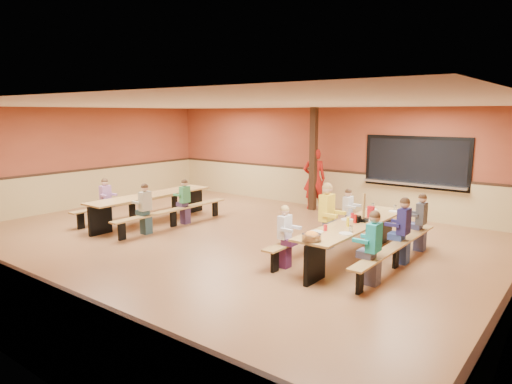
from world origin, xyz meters
The scene contains 23 objects.
ground centered at (0.00, 0.00, 0.00)m, with size 12.00×12.00×0.00m, color brown.
room_envelope centered at (0.00, 0.00, 0.69)m, with size 12.04×10.04×3.02m.
kitchen_pass_through centered at (2.60, 4.96, 1.49)m, with size 2.78×0.28×1.38m.
structural_post centered at (-0.20, 4.40, 1.50)m, with size 0.18×0.18×3.00m, color black.
cafeteria_table_main centered at (2.85, 0.85, 0.53)m, with size 1.91×3.70×0.74m.
cafeteria_table_second centered at (-2.75, 0.46, 0.53)m, with size 1.91×3.70×0.74m.
seated_child_white_left centered at (2.03, -0.39, 0.58)m, with size 0.34×0.28×1.16m, color silver, non-canonical shape.
seated_adult_yellow centered at (2.03, 1.19, 0.69)m, with size 0.45×0.37×1.37m, color yellow, non-canonical shape.
seated_child_grey_left centered at (2.03, 2.18, 0.56)m, with size 0.33×0.27×1.13m, color silver, non-canonical shape.
seated_child_teal_right centered at (3.68, -0.22, 0.62)m, with size 0.38×0.31×1.24m, color teal, non-canonical shape.
seated_child_navy_right centered at (3.68, 1.17, 0.63)m, with size 0.39×0.32×1.26m, color #1F1A50, non-canonical shape.
seated_child_char_right centered at (3.68, 2.21, 0.59)m, with size 0.36×0.29×1.19m, color #43454C, non-canonical shape.
seated_child_purple_sec centered at (-3.57, -0.35, 0.58)m, with size 0.35×0.28×1.17m, color #9D689D, non-canonical shape.
seated_child_green_sec centered at (-1.92, 0.88, 0.57)m, with size 0.34×0.27×1.14m, color #357E47, non-canonical shape.
seated_child_tan_sec centered at (-1.92, -0.40, 0.59)m, with size 0.36×0.29×1.19m, color #AAA389, non-canonical shape.
standing_woman centered at (-0.24, 4.55, 0.91)m, with size 0.66×0.43×1.82m, color #AF1A14.
punch_pitcher centered at (2.89, 1.47, 0.85)m, with size 0.16×0.16×0.22m, color red.
chip_bowl centered at (2.84, -0.80, 0.81)m, with size 0.32×0.32×0.15m, color orange, non-canonical shape.
napkin_dispenser centered at (2.87, 0.87, 0.80)m, with size 0.10×0.14×0.13m, color black.
condiment_mustard centered at (2.87, 0.47, 0.82)m, with size 0.06×0.06×0.17m, color yellow.
condiment_ketchup centered at (2.86, 0.79, 0.82)m, with size 0.06×0.06×0.17m, color #B2140F.
table_paddle centered at (2.94, 1.00, 0.88)m, with size 0.16×0.16×0.56m.
place_settings centered at (2.85, 0.85, 0.80)m, with size 0.65×3.30×0.11m, color beige, non-canonical shape.
Camera 1 is at (6.56, -7.16, 2.83)m, focal length 32.00 mm.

